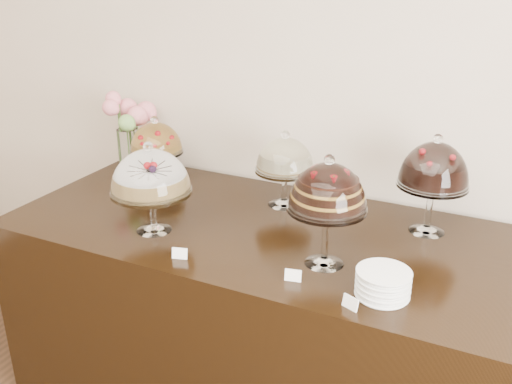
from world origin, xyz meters
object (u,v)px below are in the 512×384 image
at_px(cake_stand_sugar_sponge, 150,175).
at_px(cake_stand_cheesecake, 285,158).
at_px(plate_stack, 383,284).
at_px(display_counter, 261,315).
at_px(cake_stand_choco_layer, 328,191).
at_px(flower_vase, 130,124).
at_px(cake_stand_fruit_tart, 156,141).
at_px(cake_stand_dark_choco, 434,169).

xyz_separation_m(cake_stand_sugar_sponge, cake_stand_cheesecake, (0.39, 0.49, -0.02)).
bearing_deg(plate_stack, cake_stand_cheesecake, 136.92).
bearing_deg(display_counter, cake_stand_choco_layer, -27.32).
bearing_deg(flower_vase, plate_stack, -23.27).
distance_m(cake_stand_fruit_tart, plate_stack, 1.47).
bearing_deg(cake_stand_dark_choco, cake_stand_choco_layer, -123.69).
xyz_separation_m(cake_stand_cheesecake, cake_stand_dark_choco, (0.65, 0.00, 0.05)).
height_order(display_counter, cake_stand_fruit_tart, cake_stand_fruit_tart).
height_order(cake_stand_sugar_sponge, cake_stand_fruit_tart, cake_stand_sugar_sponge).
height_order(cake_stand_choco_layer, plate_stack, cake_stand_choco_layer).
xyz_separation_m(cake_stand_choco_layer, flower_vase, (-1.30, 0.54, -0.05)).
bearing_deg(cake_stand_fruit_tart, plate_stack, -24.01).
bearing_deg(cake_stand_choco_layer, cake_stand_dark_choco, 56.31).
bearing_deg(cake_stand_sugar_sponge, plate_stack, -4.63).
relative_size(cake_stand_sugar_sponge, cake_stand_choco_layer, 0.90).
height_order(cake_stand_dark_choco, flower_vase, cake_stand_dark_choco).
relative_size(display_counter, cake_stand_dark_choco, 5.14).
bearing_deg(plate_stack, cake_stand_dark_choco, 85.59).
bearing_deg(plate_stack, display_counter, 153.00).
xyz_separation_m(cake_stand_sugar_sponge, flower_vase, (-0.55, 0.59, 0.00)).
xyz_separation_m(cake_stand_cheesecake, plate_stack, (0.61, -0.57, -0.18)).
relative_size(display_counter, cake_stand_fruit_tart, 6.54).
relative_size(cake_stand_sugar_sponge, cake_stand_cheesecake, 1.09).
xyz_separation_m(display_counter, cake_stand_fruit_tart, (-0.73, 0.29, 0.66)).
xyz_separation_m(flower_vase, plate_stack, (1.55, -0.67, -0.20)).
relative_size(cake_stand_cheesecake, flower_vase, 0.85).
bearing_deg(cake_stand_dark_choco, cake_stand_cheesecake, -179.67).
relative_size(cake_stand_choco_layer, cake_stand_cheesecake, 1.21).
xyz_separation_m(cake_stand_choco_layer, cake_stand_fruit_tart, (-1.08, 0.47, -0.09)).
bearing_deg(cake_stand_cheesecake, cake_stand_dark_choco, 0.33).
relative_size(cake_stand_fruit_tart, plate_stack, 1.85).
xyz_separation_m(cake_stand_choco_layer, cake_stand_cheesecake, (-0.36, 0.44, -0.07)).
bearing_deg(display_counter, flower_vase, 159.23).
relative_size(cake_stand_sugar_sponge, cake_stand_dark_choco, 0.92).
bearing_deg(cake_stand_sugar_sponge, cake_stand_dark_choco, 25.29).
xyz_separation_m(display_counter, cake_stand_dark_choco, (0.65, 0.27, 0.73)).
distance_m(cake_stand_sugar_sponge, cake_stand_cheesecake, 0.63).
xyz_separation_m(cake_stand_sugar_sponge, cake_stand_dark_choco, (1.04, 0.49, 0.03)).
relative_size(cake_stand_choco_layer, plate_stack, 2.39).
bearing_deg(flower_vase, cake_stand_choco_layer, -22.61).
bearing_deg(flower_vase, cake_stand_cheesecake, -5.84).
relative_size(cake_stand_cheesecake, cake_stand_fruit_tart, 1.07).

